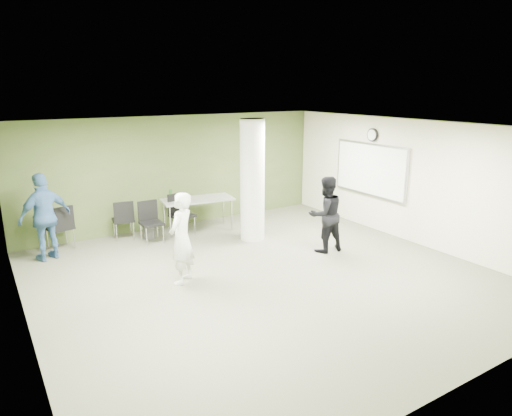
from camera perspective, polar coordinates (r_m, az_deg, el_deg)
floor at (r=8.74m, az=0.87°, el=-8.55°), size 8.00×8.00×0.00m
ceiling at (r=8.04m, az=0.95°, el=10.06°), size 8.00×8.00×0.00m
wall_back at (r=11.76m, az=-9.78°, el=4.53°), size 8.00×2.80×0.02m
wall_left at (r=7.05m, az=-27.61°, el=-4.03°), size 0.02×8.00×2.80m
wall_right_cream at (r=10.93m, az=18.82°, el=3.15°), size 0.02×8.00×2.80m
column at (r=10.45m, az=-0.45°, el=3.44°), size 0.56×0.56×2.80m
whiteboard at (r=11.63m, az=14.07°, el=4.68°), size 0.05×2.30×1.30m
wall_clock at (r=11.52m, az=14.34°, el=8.84°), size 0.06×0.32×0.32m
folding_table at (r=11.30m, az=-7.39°, el=0.92°), size 1.81×0.98×1.07m
wastebasket at (r=11.11m, az=-13.23°, el=-2.85°), size 0.29×0.29×0.33m
chair_back_left at (r=10.78m, az=-23.20°, el=-1.89°), size 0.61×0.61×1.00m
chair_back_right at (r=11.01m, az=-16.23°, el=-1.10°), size 0.53×0.53×0.94m
chair_table_left at (r=10.72m, az=-13.11°, el=-1.29°), size 0.48×0.48×0.96m
chair_table_right at (r=11.12m, az=-9.49°, el=-0.38°), size 0.59×0.59×1.00m
woman_white at (r=8.31m, az=-9.30°, el=-3.78°), size 0.73×0.70×1.69m
man_black at (r=9.89m, az=8.69°, el=-0.80°), size 0.87×0.71×1.66m
man_blue at (r=10.24m, az=-24.86°, el=-1.02°), size 1.15×0.76×1.82m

